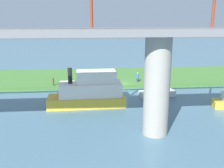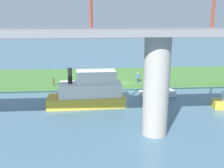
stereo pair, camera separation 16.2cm
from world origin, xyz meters
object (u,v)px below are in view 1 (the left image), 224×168
(bridge_pylon, at_px, (157,87))
(person_on_bank, at_px, (138,77))
(mooring_post, at_px, (53,82))
(pontoon_yellow, at_px, (156,92))
(skiff_small, at_px, (89,92))
(riverboat_paddlewheel, at_px, (80,94))

(bridge_pylon, bearing_deg, person_on_bank, -95.37)
(mooring_post, distance_m, pontoon_yellow, 13.85)
(bridge_pylon, height_order, skiff_small, bridge_pylon)
(riverboat_paddlewheel, distance_m, pontoon_yellow, 9.42)
(riverboat_paddlewheel, relative_size, pontoon_yellow, 0.96)
(riverboat_paddlewheel, xyz_separation_m, pontoon_yellow, (-9.42, 0.40, 0.02))
(bridge_pylon, height_order, mooring_post, bridge_pylon)
(person_on_bank, height_order, riverboat_paddlewheel, person_on_bank)
(bridge_pylon, distance_m, person_on_bank, 16.02)
(bridge_pylon, xyz_separation_m, person_on_bank, (-1.47, -15.68, -2.90))
(pontoon_yellow, bearing_deg, person_on_bank, -76.40)
(mooring_post, height_order, skiff_small, skiff_small)
(bridge_pylon, height_order, pontoon_yellow, bridge_pylon)
(bridge_pylon, xyz_separation_m, pontoon_yellow, (-2.79, -10.24, -3.58))
(riverboat_paddlewheel, bearing_deg, skiff_small, 110.01)
(riverboat_paddlewheel, bearing_deg, pontoon_yellow, 177.58)
(skiff_small, distance_m, riverboat_paddlewheel, 3.46)
(skiff_small, bearing_deg, bridge_pylon, 126.06)
(mooring_post, height_order, pontoon_yellow, mooring_post)
(mooring_post, bearing_deg, pontoon_yellow, 160.99)
(bridge_pylon, relative_size, pontoon_yellow, 1.80)
(person_on_bank, height_order, mooring_post, person_on_bank)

